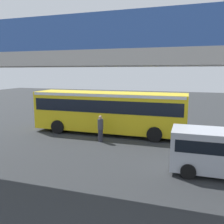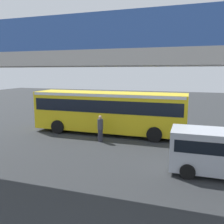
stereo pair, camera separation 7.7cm
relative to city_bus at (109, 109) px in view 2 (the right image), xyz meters
The scene contains 9 objects.
ground 2.08m from the city_bus, 45.58° to the right, with size 80.00×80.00×0.00m, color #2D3033.
city_bus is the anchor object (origin of this frame).
pedestrian 2.46m from the city_bus, 94.21° to the left, with size 0.38×0.38×1.79m.
traffic_sign 7.62m from the city_bus, 42.44° to the right, with size 0.08×0.60×2.80m.
lane_dash_leftmost 7.02m from the city_bus, 142.66° to the right, with size 2.00×0.20×0.01m, color silver.
lane_dash_left 4.72m from the city_bus, 108.59° to the right, with size 2.00×0.20×0.01m, color silver.
lane_dash_centre 5.22m from the city_bus, 57.45° to the right, with size 2.00×0.20×0.01m, color silver.
lane_dash_right 8.01m from the city_bus, 31.80° to the right, with size 2.00×0.20×0.01m, color silver.
pedestrian_overpass 9.14m from the city_bus, 85.89° to the left, with size 30.86×2.60×6.50m.
Camera 2 is at (-6.39, 17.63, 4.73)m, focal length 38.34 mm.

